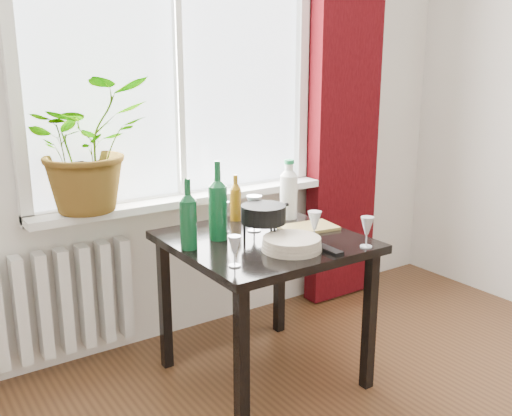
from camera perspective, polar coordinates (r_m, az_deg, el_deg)
window at (r=3.13m, az=-7.98°, el=15.09°), size 1.72×0.08×1.62m
windowsill at (r=3.16m, az=-6.92°, el=0.93°), size 1.72×0.20×0.04m
curtain at (r=3.70m, az=8.89°, el=10.26°), size 0.50×0.12×2.56m
radiator at (r=3.08m, az=-19.56°, el=-8.96°), size 0.80×0.10×0.55m
table at (r=2.77m, az=0.80°, el=-4.81°), size 0.85×0.85×0.74m
potted_plant at (r=2.88m, az=-16.57°, el=6.11°), size 0.63×0.56×0.65m
wine_bottle_left at (r=2.55m, az=-6.80°, el=-0.54°), size 0.09×0.09×0.33m
wine_bottle_right at (r=2.67m, az=-3.84°, el=0.83°), size 0.09×0.09×0.38m
bottle_amber at (r=3.00m, az=-2.06°, el=1.07°), size 0.07×0.07×0.25m
cleaning_bottle at (r=3.04m, az=3.29°, el=1.98°), size 0.12×0.12×0.33m
wineglass_front_right at (r=2.66m, az=5.86°, el=-1.87°), size 0.08×0.08×0.15m
wineglass_far_right at (r=2.63m, az=11.02°, el=-2.35°), size 0.06×0.06×0.15m
wineglass_back_center at (r=2.82m, az=-0.18°, el=-0.49°), size 0.10×0.10×0.19m
wineglass_back_left at (r=2.80m, az=-3.34°, el=-0.89°), size 0.07×0.07×0.16m
wineglass_front_left at (r=2.35m, az=-2.16°, el=-4.32°), size 0.06×0.06×0.13m
plate_stack at (r=2.56m, az=3.59°, el=-3.59°), size 0.31×0.31×0.06m
fondue_pot at (r=2.70m, az=0.75°, el=-1.41°), size 0.29×0.27×0.17m
tv_remote at (r=2.56m, az=7.21°, el=-4.15°), size 0.05×0.16×0.02m
cutting_board at (r=2.89m, az=5.28°, el=-1.95°), size 0.30×0.21×0.01m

